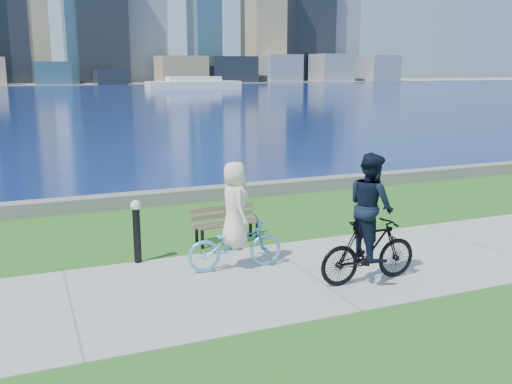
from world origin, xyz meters
TOP-DOWN VIEW (x-y plane):
  - ground at (0.00, 0.00)m, footprint 320.00×320.00m
  - concrete_path at (0.00, 0.00)m, footprint 80.00×3.50m
  - seawall at (0.00, 6.20)m, footprint 90.00×0.50m
  - bay_water at (0.00, 72.00)m, footprint 320.00×131.00m
  - far_shore at (0.00, 130.00)m, footprint 320.00×30.00m
  - ferry_far at (22.41, 84.29)m, footprint 15.38×4.40m
  - park_bench at (-0.70, 2.37)m, footprint 1.44×0.59m
  - bollard_lamp at (-2.67, 1.71)m, footprint 0.20×0.20m
  - cyclist_woman at (-1.11, 0.70)m, footprint 0.70×1.78m
  - cyclist_man at (0.75, -0.76)m, footprint 0.67×1.81m

SIDE VIEW (x-z plane):
  - ground at x=0.00m, z-range 0.00..0.00m
  - bay_water at x=0.00m, z-range 0.00..0.01m
  - concrete_path at x=0.00m, z-range 0.00..0.02m
  - far_shore at x=0.00m, z-range 0.00..0.12m
  - seawall at x=0.00m, z-range 0.00..0.35m
  - park_bench at x=-0.70m, z-range 0.08..0.81m
  - bollard_lamp at x=-2.67m, z-range 0.09..1.30m
  - cyclist_woman at x=-1.11m, z-range -0.23..1.72m
  - ferry_far at x=22.41m, z-range -0.18..1.91m
  - cyclist_man at x=0.75m, z-range -0.16..2.05m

